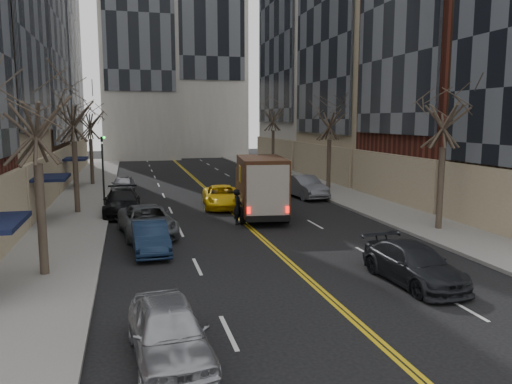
# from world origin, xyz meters

# --- Properties ---
(ground) EXTENTS (160.00, 160.00, 0.00)m
(ground) POSITION_xyz_m (0.00, 0.00, 0.00)
(ground) COLOR black
(ground) RESTS_ON ground
(sidewalk_left) EXTENTS (4.00, 66.00, 0.15)m
(sidewalk_left) POSITION_xyz_m (-9.00, 27.00, 0.07)
(sidewalk_left) COLOR slate
(sidewalk_left) RESTS_ON ground
(sidewalk_right) EXTENTS (4.00, 66.00, 0.15)m
(sidewalk_right) POSITION_xyz_m (9.00, 27.00, 0.07)
(sidewalk_right) COLOR slate
(sidewalk_right) RESTS_ON ground
(streetwall_right) EXTENTS (12.26, 49.00, 34.00)m
(streetwall_right) POSITION_xyz_m (16.38, 32.20, 15.09)
(streetwall_right) COLOR #4C301E
(streetwall_right) RESTS_ON ground
(tree_lf_near) EXTENTS (3.20, 3.20, 8.41)m
(tree_lf_near) POSITION_xyz_m (-8.80, 8.00, 6.24)
(tree_lf_near) COLOR #382D23
(tree_lf_near) RESTS_ON sidewalk_left
(tree_lf_mid) EXTENTS (3.20, 3.20, 8.91)m
(tree_lf_mid) POSITION_xyz_m (-8.80, 20.00, 6.60)
(tree_lf_mid) COLOR #382D23
(tree_lf_mid) RESTS_ON sidewalk_left
(tree_lf_far) EXTENTS (3.20, 3.20, 8.12)m
(tree_lf_far) POSITION_xyz_m (-8.80, 33.00, 6.02)
(tree_lf_far) COLOR #382D23
(tree_lf_far) RESTS_ON sidewalk_left
(tree_rt_near) EXTENTS (3.20, 3.20, 8.71)m
(tree_rt_near) POSITION_xyz_m (8.80, 11.00, 6.45)
(tree_rt_near) COLOR #382D23
(tree_rt_near) RESTS_ON sidewalk_right
(tree_rt_mid) EXTENTS (3.20, 3.20, 8.32)m
(tree_rt_mid) POSITION_xyz_m (8.80, 25.00, 6.17)
(tree_rt_mid) COLOR #382D23
(tree_rt_mid) RESTS_ON sidewalk_right
(tree_rt_far) EXTENTS (3.20, 3.20, 9.11)m
(tree_rt_far) POSITION_xyz_m (8.80, 40.00, 6.74)
(tree_rt_far) COLOR #382D23
(tree_rt_far) RESTS_ON sidewalk_right
(traffic_signal) EXTENTS (0.29, 0.26, 4.70)m
(traffic_signal) POSITION_xyz_m (-7.39, 22.00, 2.82)
(traffic_signal) COLOR black
(traffic_signal) RESTS_ON sidewalk_left
(ups_truck) EXTENTS (3.16, 6.47, 3.41)m
(ups_truck) POSITION_xyz_m (1.20, 16.49, 1.72)
(ups_truck) COLOR black
(ups_truck) RESTS_ON ground
(observer_sedan) EXTENTS (2.08, 4.59, 1.31)m
(observer_sedan) POSITION_xyz_m (3.29, 4.35, 0.65)
(observer_sedan) COLOR black
(observer_sedan) RESTS_ON ground
(taxi) EXTENTS (2.72, 5.06, 1.35)m
(taxi) POSITION_xyz_m (-0.30, 20.21, 0.67)
(taxi) COLOR yellow
(taxi) RESTS_ON ground
(pedestrian) EXTENTS (0.67, 0.80, 1.86)m
(pedestrian) POSITION_xyz_m (-0.43, 14.98, 0.93)
(pedestrian) COLOR black
(pedestrian) RESTS_ON ground
(parked_lf_a) EXTENTS (1.95, 4.23, 1.40)m
(parked_lf_a) POSITION_xyz_m (-5.10, 0.84, 0.70)
(parked_lf_a) COLOR #A0A2A7
(parked_lf_a) RESTS_ON ground
(parked_lf_b) EXTENTS (1.54, 4.00, 1.30)m
(parked_lf_b) POSITION_xyz_m (-5.10, 10.46, 0.65)
(parked_lf_b) COLOR #0F1C31
(parked_lf_b) RESTS_ON ground
(parked_lf_c) EXTENTS (2.91, 5.25, 1.39)m
(parked_lf_c) POSITION_xyz_m (-5.10, 13.64, 0.69)
(parked_lf_c) COLOR #505458
(parked_lf_c) RESTS_ON ground
(parked_lf_d) EXTENTS (2.09, 5.04, 1.46)m
(parked_lf_d) POSITION_xyz_m (-6.30, 19.34, 0.73)
(parked_lf_d) COLOR black
(parked_lf_d) RESTS_ON ground
(parked_lf_e) EXTENTS (1.95, 4.01, 1.32)m
(parked_lf_e) POSITION_xyz_m (-6.30, 27.88, 0.66)
(parked_lf_e) COLOR #9FA0A6
(parked_lf_e) RESTS_ON ground
(parked_rt_a) EXTENTS (2.14, 4.84, 1.54)m
(parked_rt_a) POSITION_xyz_m (6.03, 22.60, 0.77)
(parked_rt_a) COLOR #53555B
(parked_rt_a) RESTS_ON ground
(parked_rt_b) EXTENTS (2.21, 4.70, 1.30)m
(parked_rt_b) POSITION_xyz_m (6.09, 27.21, 0.65)
(parked_rt_b) COLOR #A3A5AB
(parked_rt_b) RESTS_ON ground
(parked_rt_c) EXTENTS (2.50, 4.86, 1.35)m
(parked_rt_c) POSITION_xyz_m (5.10, 35.32, 0.67)
(parked_rt_c) COLOR black
(parked_rt_c) RESTS_ON ground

